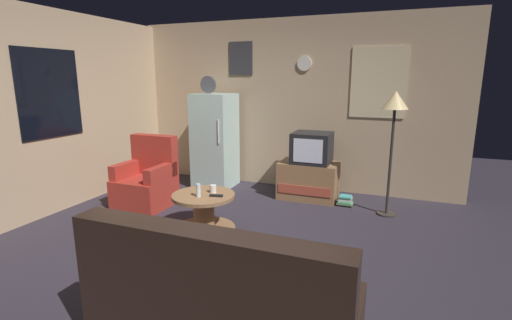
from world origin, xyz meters
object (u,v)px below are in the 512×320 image
(coffee_table, at_px, (204,213))
(armchair, at_px, (147,181))
(standing_lamp, at_px, (395,110))
(wine_glass, at_px, (198,190))
(remote_control, at_px, (216,196))
(book_stack, at_px, (345,201))
(couch, at_px, (223,306))
(tv_stand, at_px, (308,180))
(fridge, at_px, (215,140))
(mug_ceramic_white, at_px, (213,189))
(crt_tv, at_px, (312,148))

(coffee_table, distance_m, armchair, 1.29)
(armchair, bearing_deg, standing_lamp, 14.56)
(wine_glass, height_order, remote_control, wine_glass)
(remote_control, distance_m, book_stack, 1.98)
(couch, relative_size, book_stack, 7.83)
(tv_stand, xyz_separation_m, couch, (0.22, -3.28, 0.04))
(remote_control, xyz_separation_m, book_stack, (1.23, 1.51, -0.39))
(fridge, height_order, tv_stand, fridge)
(tv_stand, height_order, standing_lamp, standing_lamp)
(coffee_table, xyz_separation_m, book_stack, (1.40, 1.49, -0.16))
(tv_stand, height_order, wine_glass, wine_glass)
(fridge, xyz_separation_m, remote_control, (0.91, -1.72, -0.30))
(fridge, distance_m, book_stack, 2.25)
(mug_ceramic_white, bearing_deg, crt_tv, 62.35)
(tv_stand, bearing_deg, remote_control, -111.93)
(fridge, distance_m, remote_control, 1.97)
(tv_stand, distance_m, coffee_table, 1.83)
(fridge, xyz_separation_m, tv_stand, (1.57, -0.07, -0.49))
(book_stack, bearing_deg, wine_glass, -131.47)
(coffee_table, height_order, book_stack, coffee_table)
(tv_stand, relative_size, wine_glass, 5.60)
(remote_control, bearing_deg, crt_tv, 55.46)
(remote_control, relative_size, book_stack, 0.69)
(tv_stand, height_order, couch, couch)
(mug_ceramic_white, bearing_deg, fridge, 116.63)
(crt_tv, xyz_separation_m, remote_control, (-0.70, -1.65, -0.30))
(tv_stand, bearing_deg, standing_lamp, -14.90)
(standing_lamp, bearing_deg, wine_glass, -143.87)
(remote_control, bearing_deg, wine_glass, -167.40)
(book_stack, bearing_deg, tv_stand, 166.38)
(crt_tv, xyz_separation_m, mug_ceramic_white, (-0.80, -1.53, -0.27))
(tv_stand, height_order, armchair, armchair)
(crt_tv, bearing_deg, couch, -86.71)
(fridge, relative_size, armchair, 1.84)
(standing_lamp, bearing_deg, armchair, -165.44)
(standing_lamp, relative_size, remote_control, 10.60)
(fridge, distance_m, armchair, 1.34)
(remote_control, bearing_deg, fridge, 106.23)
(remote_control, distance_m, armchair, 1.46)
(tv_stand, xyz_separation_m, remote_control, (-0.66, -1.65, 0.19))
(couch, bearing_deg, armchair, 136.00)
(crt_tv, xyz_separation_m, book_stack, (0.53, -0.14, -0.69))
(coffee_table, bearing_deg, fridge, 113.23)
(crt_tv, height_order, standing_lamp, standing_lamp)
(remote_control, height_order, book_stack, remote_control)
(fridge, distance_m, couch, 3.83)
(crt_tv, height_order, coffee_table, crt_tv)
(armchair, height_order, book_stack, armchair)
(wine_glass, xyz_separation_m, mug_ceramic_white, (0.08, 0.20, -0.03))
(tv_stand, xyz_separation_m, wine_glass, (-0.84, -1.73, 0.25))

